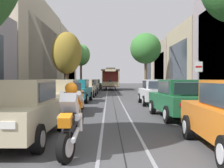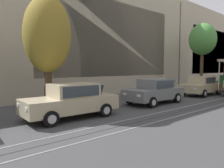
{
  "view_description": "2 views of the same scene",
  "coord_description": "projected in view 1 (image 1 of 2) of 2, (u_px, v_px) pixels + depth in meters",
  "views": [
    {
      "loc": [
        -0.32,
        -4.48,
        1.6
      ],
      "look_at": [
        -0.06,
        18.49,
        1.2
      ],
      "focal_mm": 44.78,
      "sensor_mm": 36.0,
      "label": 1
    },
    {
      "loc": [
        5.95,
        16.24,
        2.29
      ],
      "look_at": [
        -2.37,
        23.37,
        1.46
      ],
      "focal_mm": 33.58,
      "sensor_mm": 36.0,
      "label": 2
    }
  ],
  "objects": [
    {
      "name": "parked_car_beige_near_left",
      "position": [
        19.0,
        110.0,
        7.34
      ],
      "size": [
        2.06,
        4.39,
        1.58
      ],
      "color": "#C1B28E",
      "rests_on": "ground"
    },
    {
      "name": "parked_car_white_mid_right",
      "position": [
        156.0,
        92.0,
        17.61
      ],
      "size": [
        2.03,
        4.38,
        1.58
      ],
      "color": "silver",
      "rests_on": "ground"
    },
    {
      "name": "cable_car_trolley",
      "position": [
        111.0,
        79.0,
        42.92
      ],
      "size": [
        2.77,
        9.17,
        3.28
      ],
      "color": "maroon",
      "rests_on": "ground"
    },
    {
      "name": "street_tree_kerb_left_mid",
      "position": [
        81.0,
        55.0,
        41.8
      ],
      "size": [
        2.72,
        2.68,
        6.86
      ],
      "color": "#4C3826",
      "rests_on": "ground"
    },
    {
      "name": "parked_car_beige_fourth_left",
      "position": [
        85.0,
        88.0,
        25.51
      ],
      "size": [
        2.07,
        4.39,
        1.58
      ],
      "color": "#C1B28E",
      "rests_on": "ground"
    },
    {
      "name": "trolley_track_rails",
      "position": [
        112.0,
        93.0,
        32.79
      ],
      "size": [
        1.14,
        68.57,
        0.01
      ],
      "color": "gray",
      "rests_on": "ground"
    },
    {
      "name": "building_facade_left",
      "position": [
        31.0,
        54.0,
        35.95
      ],
      "size": [
        5.71,
        60.27,
        10.65
      ],
      "color": "gray",
      "rests_on": "ground"
    },
    {
      "name": "parked_car_green_far_left",
      "position": [
        95.0,
        84.0,
        43.95
      ],
      "size": [
        2.12,
        4.41,
        1.58
      ],
      "color": "#1E6038",
      "rests_on": "ground"
    },
    {
      "name": "street_tree_kerb_right_second",
      "position": [
        146.0,
        49.0,
        35.02
      ],
      "size": [
        3.87,
        4.06,
        7.39
      ],
      "color": "brown",
      "rests_on": "ground"
    },
    {
      "name": "motorcycle_with_rider",
      "position": [
        71.0,
        117.0,
        5.88
      ],
      "size": [
        0.55,
        1.96,
        1.54
      ],
      "color": "black",
      "rests_on": "ground"
    },
    {
      "name": "pedestrian_on_left_pavement",
      "position": [
        68.0,
        84.0,
        36.78
      ],
      "size": [
        0.55,
        0.23,
        1.67
      ],
      "color": "#282D38",
      "rests_on": "ground"
    },
    {
      "name": "parked_car_teal_mid_left",
      "position": [
        76.0,
        91.0,
        19.7
      ],
      "size": [
        2.15,
        4.42,
        1.58
      ],
      "color": "#196B70",
      "rests_on": "ground"
    },
    {
      "name": "parked_car_beige_second_left",
      "position": [
        61.0,
        96.0,
        13.48
      ],
      "size": [
        2.01,
        4.37,
        1.58
      ],
      "color": "#C1B28E",
      "rests_on": "ground"
    },
    {
      "name": "parked_car_grey_fifth_left",
      "position": [
        90.0,
        86.0,
        31.6
      ],
      "size": [
        2.08,
        4.39,
        1.58
      ],
      "color": "slate",
      "rests_on": "ground"
    },
    {
      "name": "ground_plane",
      "position": [
        112.0,
        95.0,
        28.73
      ],
      "size": [
        160.0,
        160.0,
        0.0
      ],
      "primitive_type": "plane",
      "color": "#424244"
    },
    {
      "name": "street_tree_kerb_left_second",
      "position": [
        67.0,
        53.0,
        25.02
      ],
      "size": [
        2.69,
        2.24,
        5.85
      ],
      "color": "#4C3826",
      "rests_on": "ground"
    },
    {
      "name": "street_sign_post",
      "position": [
        199.0,
        80.0,
        13.1
      ],
      "size": [
        0.36,
        0.07,
        2.48
      ],
      "color": "slate",
      "rests_on": "ground"
    },
    {
      "name": "building_facade_right",
      "position": [
        203.0,
        56.0,
        31.83
      ],
      "size": [
        5.94,
        60.27,
        9.74
      ],
      "color": "gray",
      "rests_on": "ground"
    },
    {
      "name": "parked_car_beige_sixth_left",
      "position": [
        93.0,
        85.0,
        37.95
      ],
      "size": [
        2.08,
        4.4,
        1.58
      ],
      "color": "#C1B28E",
      "rests_on": "ground"
    },
    {
      "name": "parked_car_green_second_right",
      "position": [
        181.0,
        99.0,
        11.42
      ],
      "size": [
        2.14,
        4.42,
        1.58
      ],
      "color": "#1E6038",
      "rests_on": "ground"
    }
  ]
}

